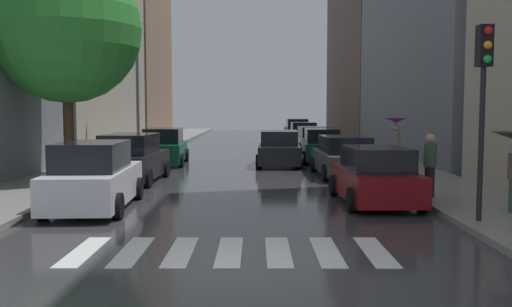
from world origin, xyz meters
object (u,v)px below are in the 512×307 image
pedestrian_near_tree (432,164)px  traffic_light_right_corner (486,79)px  parked_car_right_fourth (315,140)px  parked_car_right_fifth (305,134)px  parked_car_left_third (166,148)px  parked_car_right_second (346,157)px  parked_car_right_third (324,146)px  pedestrian_foreground (398,134)px  parked_car_right_sixth (299,130)px  car_midroad (282,149)px  lamp_post_left (140,78)px  parked_car_left_nearest (96,178)px  parked_car_right_nearest (377,177)px  parked_car_left_second (134,160)px  street_tree_left (68,28)px

pedestrian_near_tree → traffic_light_right_corner: traffic_light_right_corner is taller
parked_car_right_fourth → parked_car_right_fifth: (-0.09, 6.15, 0.05)m
parked_car_left_third → parked_car_right_second: bearing=-123.0°
parked_car_right_third → pedestrian_near_tree: (1.68, -11.83, 0.32)m
parked_car_left_third → parked_car_right_fourth: (7.85, 7.83, -0.07)m
parked_car_right_third → pedestrian_foreground: size_ratio=2.18×
parked_car_right_sixth → car_midroad: (-2.30, -20.30, -0.07)m
parked_car_right_third → pedestrian_foreground: 5.71m
parked_car_right_fifth → lamp_post_left: size_ratio=0.62×
parked_car_right_fifth → pedestrian_foreground: size_ratio=2.06×
parked_car_right_third → parked_car_left_nearest: bearing=151.9°
parked_car_left_nearest → pedestrian_foreground: bearing=-54.0°
parked_car_left_nearest → lamp_post_left: (-1.78, 13.97, 3.34)m
parked_car_right_nearest → car_midroad: bearing=10.4°
parked_car_left_third → lamp_post_left: bearing=33.7°
parked_car_right_second → parked_car_right_fifth: 18.57m
pedestrian_foreground → pedestrian_near_tree: bearing=47.6°
parked_car_right_third → parked_car_right_fifth: size_ratio=1.06×
parked_car_left_second → parked_car_right_fourth: bearing=-26.9°
parked_car_right_nearest → pedestrian_near_tree: pedestrian_near_tree is taller
parked_car_right_third → parked_car_right_sixth: 18.50m
parked_car_right_second → pedestrian_near_tree: (1.51, -5.92, 0.35)m
pedestrian_foreground → parked_car_right_sixth: bearing=-121.0°
street_tree_left → car_midroad: bearing=36.8°
pedestrian_near_tree → parked_car_right_nearest: bearing=-153.7°
parked_car_right_nearest → parked_car_right_fourth: parked_car_right_nearest is taller
parked_car_left_third → parked_car_right_nearest: (7.66, -10.79, -0.05)m
traffic_light_right_corner → pedestrian_near_tree: bearing=90.7°
parked_car_right_sixth → pedestrian_near_tree: pedestrian_near_tree is taller
parked_car_right_fifth → street_tree_left: bearing=153.7°
parked_car_right_fifth → parked_car_right_sixth: (-0.04, 5.83, 0.06)m
parked_car_right_nearest → street_tree_left: size_ratio=0.53×
parked_car_right_fourth → pedestrian_foreground: (2.12, -11.63, 0.91)m
parked_car_left_nearest → street_tree_left: bearing=22.0°
parked_car_left_third → pedestrian_near_tree: size_ratio=2.45×
parked_car_right_nearest → pedestrian_foreground: pedestrian_foreground is taller
parked_car_right_nearest → pedestrian_near_tree: size_ratio=2.35×
parked_car_right_second → parked_car_right_fifth: bearing=-2.1°
parked_car_right_second → pedestrian_near_tree: pedestrian_near_tree is taller
pedestrian_foreground → parked_car_right_third: bearing=-101.4°
parked_car_left_third → lamp_post_left: size_ratio=0.63×
parked_car_right_second → street_tree_left: 11.28m
parked_car_left_third → lamp_post_left: 4.43m
parked_car_left_second → traffic_light_right_corner: bearing=-126.5°
parked_car_right_fourth → parked_car_right_sixth: parked_car_right_sixth is taller
parked_car_left_second → parked_car_right_second: parked_car_left_second is taller
parked_car_left_second → parked_car_right_sixth: parked_car_right_sixth is taller
parked_car_right_sixth → lamp_post_left: 20.14m
car_midroad → parked_car_right_sixth: bearing=-4.3°
pedestrian_near_tree → traffic_light_right_corner: bearing=-72.9°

